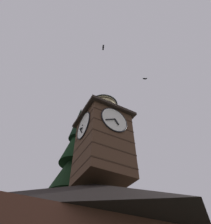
{
  "coord_description": "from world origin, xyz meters",
  "views": [
    {
      "loc": [
        5.07,
        8.92,
        1.23
      ],
      "look_at": [
        -1.08,
        -2.15,
        13.7
      ],
      "focal_mm": 30.85,
      "sensor_mm": 36.0,
      "label": 1
    }
  ],
  "objects_px": {
    "flying_bird_low": "(103,47)",
    "pine_tree_behind": "(70,201)",
    "flying_bird_high": "(145,79)",
    "clock_tower": "(103,137)"
  },
  "relations": [
    {
      "from": "flying_bird_low",
      "to": "flying_bird_high",
      "type": "bearing_deg",
      "value": -164.29
    },
    {
      "from": "pine_tree_behind",
      "to": "flying_bird_low",
      "type": "relative_size",
      "value": 39.01
    },
    {
      "from": "flying_bird_high",
      "to": "flying_bird_low",
      "type": "distance_m",
      "value": 6.75
    },
    {
      "from": "flying_bird_high",
      "to": "flying_bird_low",
      "type": "xyz_separation_m",
      "value": [
        6.3,
        1.77,
        -1.68
      ]
    },
    {
      "from": "clock_tower",
      "to": "pine_tree_behind",
      "type": "height_order",
      "value": "pine_tree_behind"
    },
    {
      "from": "flying_bird_high",
      "to": "clock_tower",
      "type": "bearing_deg",
      "value": -31.38
    },
    {
      "from": "flying_bird_high",
      "to": "pine_tree_behind",
      "type": "bearing_deg",
      "value": -63.34
    },
    {
      "from": "flying_bird_low",
      "to": "pine_tree_behind",
      "type": "bearing_deg",
      "value": -101.81
    },
    {
      "from": "clock_tower",
      "to": "flying_bird_low",
      "type": "distance_m",
      "value": 7.92
    },
    {
      "from": "pine_tree_behind",
      "to": "flying_bird_high",
      "type": "xyz_separation_m",
      "value": [
        -4.18,
        8.34,
        11.37
      ]
    }
  ]
}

